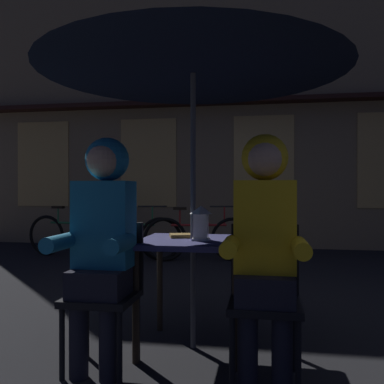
% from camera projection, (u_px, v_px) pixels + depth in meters
% --- Properties ---
extents(ground_plane, '(60.00, 60.00, 0.00)m').
position_uv_depth(ground_plane, '(193.00, 348.00, 2.88)').
color(ground_plane, black).
extents(cafe_table, '(0.72, 0.72, 0.74)m').
position_uv_depth(cafe_table, '(193.00, 254.00, 2.88)').
color(cafe_table, navy).
rests_on(cafe_table, ground_plane).
extents(patio_umbrella, '(2.10, 2.10, 2.31)m').
position_uv_depth(patio_umbrella, '(193.00, 46.00, 2.87)').
color(patio_umbrella, '#4C4C51').
rests_on(patio_umbrella, ground_plane).
extents(lantern, '(0.11, 0.11, 0.23)m').
position_uv_depth(lantern, '(201.00, 222.00, 2.82)').
color(lantern, white).
rests_on(lantern, cafe_table).
extents(chair_left, '(0.40, 0.40, 0.87)m').
position_uv_depth(chair_left, '(106.00, 285.00, 2.60)').
color(chair_left, black).
rests_on(chair_left, ground_plane).
extents(chair_right, '(0.40, 0.40, 0.87)m').
position_uv_depth(chair_right, '(265.00, 292.00, 2.44)').
color(chair_right, black).
rests_on(chair_right, ground_plane).
extents(person_left_hooded, '(0.45, 0.56, 1.40)m').
position_uv_depth(person_left_hooded, '(103.00, 228.00, 2.54)').
color(person_left_hooded, black).
rests_on(person_left_hooded, ground_plane).
extents(person_right_hooded, '(0.45, 0.56, 1.40)m').
position_uv_depth(person_right_hooded, '(265.00, 231.00, 2.38)').
color(person_right_hooded, black).
rests_on(person_right_hooded, ground_plane).
extents(shopfront_building, '(10.00, 0.93, 6.20)m').
position_uv_depth(shopfront_building, '(207.00, 87.00, 8.29)').
color(shopfront_building, '#937A56').
rests_on(shopfront_building, ground_plane).
extents(bicycle_nearest, '(1.67, 0.29, 0.84)m').
position_uv_depth(bicycle_nearest, '(73.00, 235.00, 6.78)').
color(bicycle_nearest, black).
rests_on(bicycle_nearest, ground_plane).
extents(bicycle_second, '(1.66, 0.34, 0.84)m').
position_uv_depth(bicycle_second, '(127.00, 238.00, 6.43)').
color(bicycle_second, black).
rests_on(bicycle_second, ground_plane).
extents(bicycle_third, '(1.66, 0.37, 0.84)m').
position_uv_depth(bicycle_third, '(199.00, 238.00, 6.38)').
color(bicycle_third, black).
rests_on(bicycle_third, ground_plane).
extents(book, '(0.23, 0.19, 0.02)m').
position_uv_depth(book, '(184.00, 236.00, 3.00)').
color(book, olive).
rests_on(book, cafe_table).
extents(potted_plant, '(0.60, 0.60, 0.92)m').
position_uv_depth(potted_plant, '(100.00, 219.00, 7.78)').
color(potted_plant, brown).
rests_on(potted_plant, ground_plane).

